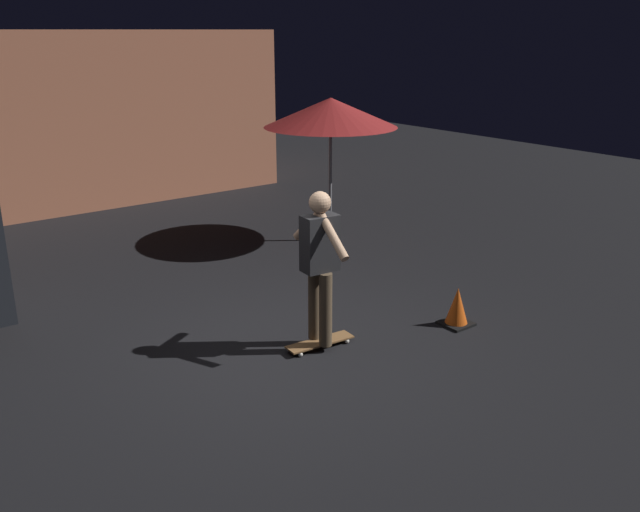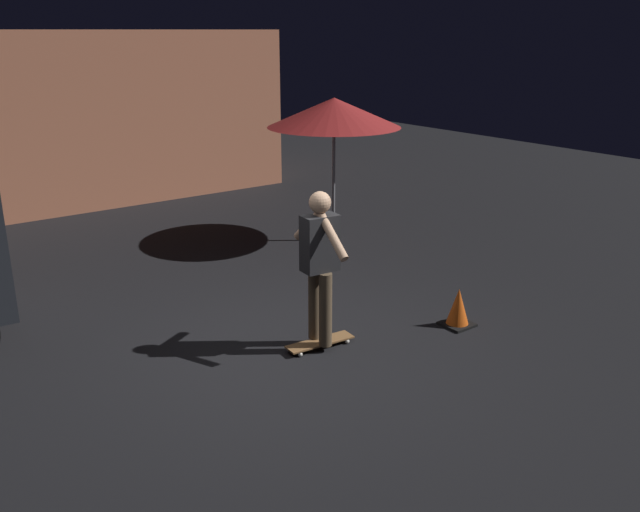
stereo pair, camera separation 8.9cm
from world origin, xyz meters
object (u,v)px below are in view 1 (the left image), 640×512
at_px(skateboard_ridden, 320,342).
at_px(skater, 320,257).
at_px(traffic_cone, 457,308).
at_px(patio_umbrella, 331,113).

height_order(skateboard_ridden, skater, skater).
xyz_separation_m(skateboard_ridden, traffic_cone, (1.63, -0.51, 0.16)).
bearing_deg(skateboard_ridden, skater, 90.00).
bearing_deg(patio_umbrella, skateboard_ridden, -130.01).
height_order(patio_umbrella, traffic_cone, patio_umbrella).
xyz_separation_m(skater, traffic_cone, (1.63, -0.51, -0.83)).
bearing_deg(traffic_cone, skateboard_ridden, 162.69).
relative_size(patio_umbrella, traffic_cone, 5.00).
distance_m(patio_umbrella, skateboard_ridden, 4.46).
bearing_deg(skater, traffic_cone, -17.31).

